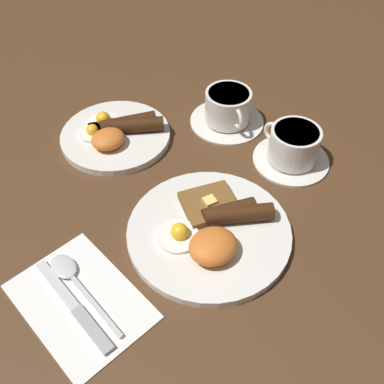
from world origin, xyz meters
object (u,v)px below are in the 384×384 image
at_px(teacup_far, 228,110).
at_px(knife, 77,309).
at_px(breakfast_plate_far, 116,133).
at_px(teacup_near, 293,147).
at_px(breakfast_plate_near, 211,230).
at_px(spoon, 70,274).

relative_size(teacup_far, knife, 0.81).
relative_size(breakfast_plate_far, teacup_far, 1.42).
bearing_deg(teacup_near, breakfast_plate_near, -169.37).
relative_size(breakfast_plate_near, teacup_far, 1.74).
bearing_deg(teacup_far, breakfast_plate_far, 155.12).
relative_size(breakfast_plate_far, spoon, 1.21).
relative_size(breakfast_plate_near, spoon, 1.49).
bearing_deg(breakfast_plate_near, teacup_far, 43.65).
xyz_separation_m(teacup_near, spoon, (-0.47, 0.03, -0.03)).
xyz_separation_m(teacup_far, knife, (-0.47, -0.20, -0.03)).
distance_m(teacup_near, knife, 0.49).
distance_m(knife, spoon, 0.06).
xyz_separation_m(breakfast_plate_near, spoon, (-0.23, 0.07, -0.01)).
height_order(breakfast_plate_far, knife, breakfast_plate_far).
bearing_deg(breakfast_plate_far, teacup_near, -48.96).
xyz_separation_m(breakfast_plate_far, knife, (-0.25, -0.30, -0.01)).
height_order(knife, spoon, spoon).
bearing_deg(teacup_near, teacup_far, 96.13).
bearing_deg(knife, teacup_far, -70.41).
distance_m(breakfast_plate_near, knife, 0.25).
distance_m(breakfast_plate_near, teacup_far, 0.31).
distance_m(breakfast_plate_far, teacup_near, 0.36).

